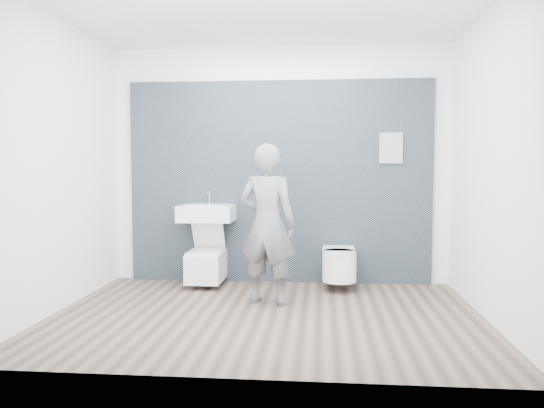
# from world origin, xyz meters

# --- Properties ---
(ground) EXTENTS (4.00, 4.00, 0.00)m
(ground) POSITION_xyz_m (0.00, 0.00, 0.00)
(ground) COLOR brown
(ground) RESTS_ON ground
(room_shell) EXTENTS (4.00, 4.00, 4.00)m
(room_shell) POSITION_xyz_m (0.00, 0.00, 1.74)
(room_shell) COLOR white
(room_shell) RESTS_ON ground
(tile_wall) EXTENTS (3.60, 0.06, 2.40)m
(tile_wall) POSITION_xyz_m (0.00, 1.47, 0.00)
(tile_wall) COLOR black
(tile_wall) RESTS_ON ground
(washbasin) EXTENTS (0.63, 0.47, 0.47)m
(washbasin) POSITION_xyz_m (-0.82, 1.21, 0.85)
(washbasin) COLOR white
(washbasin) RESTS_ON ground
(toilet_square) EXTENTS (0.39, 0.57, 0.72)m
(toilet_square) POSITION_xyz_m (-0.82, 1.16, 0.25)
(toilet_square) COLOR white
(toilet_square) RESTS_ON ground
(toilet_rounded) EXTENTS (0.38, 0.64, 0.34)m
(toilet_rounded) POSITION_xyz_m (0.71, 1.12, 0.29)
(toilet_rounded) COLOR white
(toilet_rounded) RESTS_ON ground
(info_placard) EXTENTS (0.27, 0.03, 0.35)m
(info_placard) POSITION_xyz_m (1.31, 1.43, 0.00)
(info_placard) COLOR silver
(info_placard) RESTS_ON ground
(visitor) EXTENTS (0.67, 0.52, 1.61)m
(visitor) POSITION_xyz_m (-0.03, 0.44, 0.81)
(visitor) COLOR slate
(visitor) RESTS_ON ground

